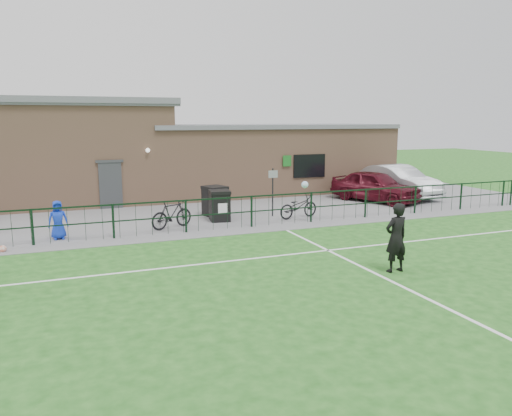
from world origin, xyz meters
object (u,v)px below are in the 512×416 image
object	(u,v)px
bicycle_e	(298,206)
car_silver	(397,181)
spectator_child	(58,220)
ball_ground	(3,249)
wheelie_bin_left	(215,202)
bicycle_d	(172,214)
sign_post	(273,192)
car_maroon	(375,186)
wheelie_bin_right	(220,207)

from	to	relation	value
bicycle_e	car_silver	bearing A→B (deg)	-78.03
spectator_child	ball_ground	xyz separation A→B (m)	(-1.60, -1.12, -0.56)
bicycle_e	ball_ground	bearing A→B (deg)	85.72
car_silver	ball_ground	xyz separation A→B (m)	(-17.99, -4.63, -0.72)
wheelie_bin_left	bicycle_d	bearing A→B (deg)	-158.86
sign_post	bicycle_d	size ratio (longest dim) A/B	1.14
bicycle_d	spectator_child	world-z (taller)	spectator_child
spectator_child	car_maroon	bearing A→B (deg)	5.58
car_silver	bicycle_e	world-z (taller)	car_silver
car_maroon	ball_ground	size ratio (longest dim) A/B	20.27
wheelie_bin_left	bicycle_d	world-z (taller)	wheelie_bin_left
wheelie_bin_left	bicycle_e	bearing A→B (deg)	-45.60
sign_post	car_silver	distance (m)	8.49
sign_post	ball_ground	world-z (taller)	sign_post
ball_ground	bicycle_e	bearing A→B (deg)	7.56
wheelie_bin_right	bicycle_e	xyz separation A→B (m)	(3.15, -0.66, -0.08)
bicycle_d	spectator_child	size ratio (longest dim) A/B	1.34
wheelie_bin_left	ball_ground	xyz separation A→B (m)	(-7.67, -3.08, -0.49)
wheelie_bin_left	bicycle_e	size ratio (longest dim) A/B	0.63
ball_ground	sign_post	bearing A→B (deg)	12.23
ball_ground	spectator_child	bearing A→B (deg)	34.97
car_maroon	wheelie_bin_right	bearing A→B (deg)	168.30
wheelie_bin_left	sign_post	size ratio (longest dim) A/B	0.58
wheelie_bin_left	car_silver	xyz separation A→B (m)	(10.32, 1.55, 0.23)
sign_post	spectator_child	world-z (taller)	sign_post
bicycle_d	sign_post	bearing A→B (deg)	-103.37
car_silver	bicycle_e	size ratio (longest dim) A/B	2.70
sign_post	car_maroon	xyz separation A→B (m)	(6.16, 1.64, -0.24)
car_silver	bicycle_e	distance (m)	7.96
wheelie_bin_right	sign_post	size ratio (longest dim) A/B	0.57
spectator_child	ball_ground	distance (m)	2.04
bicycle_d	bicycle_e	xyz separation A→B (m)	(5.21, 0.04, -0.05)
wheelie_bin_right	sign_post	bearing A→B (deg)	9.54
sign_post	spectator_child	distance (m)	8.35
wheelie_bin_right	bicycle_d	world-z (taller)	wheelie_bin_right
car_maroon	bicycle_d	size ratio (longest dim) A/B	2.53
car_silver	ball_ground	world-z (taller)	car_silver
car_silver	spectator_child	bearing A→B (deg)	-174.20
car_silver	wheelie_bin_right	bearing A→B (deg)	-172.53
sign_post	ball_ground	size ratio (longest dim) A/B	9.12
wheelie_bin_right	ball_ground	distance (m)	7.86
sign_post	car_silver	world-z (taller)	sign_post
bicycle_e	car_maroon	bearing A→B (deg)	-77.94
car_maroon	spectator_child	size ratio (longest dim) A/B	3.40
bicycle_d	ball_ground	world-z (taller)	bicycle_d
car_maroon	ball_ground	distance (m)	16.50
car_maroon	car_silver	bearing A→B (deg)	0.47
wheelie_bin_right	car_maroon	distance (m)	8.65
wheelie_bin_right	car_maroon	size ratio (longest dim) A/B	0.25
car_silver	sign_post	bearing A→B (deg)	-169.22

